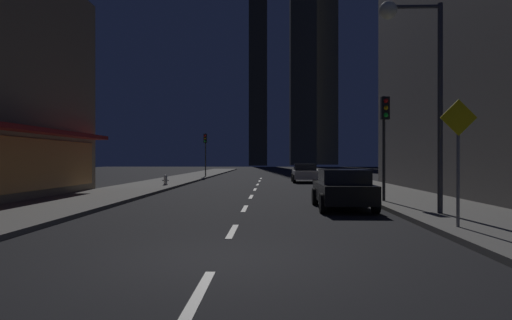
# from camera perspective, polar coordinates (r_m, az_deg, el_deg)

# --- Properties ---
(ground_plane) EXTENTS (78.00, 136.00, 0.10)m
(ground_plane) POSITION_cam_1_polar(r_m,az_deg,el_deg) (40.19, 0.55, -2.56)
(ground_plane) COLOR black
(sidewalk_right) EXTENTS (4.00, 76.00, 0.15)m
(sidewalk_right) POSITION_cam_1_polar(r_m,az_deg,el_deg) (40.62, 10.48, -2.36)
(sidewalk_right) COLOR #605E59
(sidewalk_right) RESTS_ON ground
(sidewalk_left) EXTENTS (4.00, 76.00, 0.15)m
(sidewalk_left) POSITION_cam_1_polar(r_m,az_deg,el_deg) (40.96, -9.29, -2.34)
(sidewalk_left) COLOR #605E59
(sidewalk_left) RESTS_ON ground
(lane_marking_center) EXTENTS (0.16, 38.60, 0.01)m
(lane_marking_center) POSITION_cam_1_polar(r_m,az_deg,el_deg) (24.42, -0.35, -4.16)
(lane_marking_center) COLOR silver
(lane_marking_center) RESTS_ON ground
(skyscraper_distant_tall) EXTENTS (5.04, 5.91, 71.19)m
(skyscraper_distant_tall) POSITION_cam_1_polar(r_m,az_deg,el_deg) (131.71, 0.28, 14.97)
(skyscraper_distant_tall) COLOR #2F2C23
(skyscraper_distant_tall) RESTS_ON ground
(skyscraper_distant_mid) EXTENTS (7.58, 8.54, 76.43)m
(skyscraper_distant_mid) POSITION_cam_1_polar(r_m,az_deg,el_deg) (140.96, 5.92, 15.07)
(skyscraper_distant_mid) COLOR #3C392D
(skyscraper_distant_mid) RESTS_ON ground
(skyscraper_distant_short) EXTENTS (8.63, 5.26, 60.94)m
(skyscraper_distant_short) POSITION_cam_1_polar(r_m,az_deg,el_deg) (154.30, 8.59, 10.81)
(skyscraper_distant_short) COLOR #444033
(skyscraper_distant_short) RESTS_ON ground
(car_parked_near) EXTENTS (1.98, 4.24, 1.45)m
(car_parked_near) POSITION_cam_1_polar(r_m,az_deg,el_deg) (16.85, 10.92, -3.58)
(car_parked_near) COLOR black
(car_parked_near) RESTS_ON ground
(car_parked_far) EXTENTS (1.98, 4.24, 1.45)m
(car_parked_far) POSITION_cam_1_polar(r_m,az_deg,el_deg) (35.74, 6.16, -1.62)
(car_parked_far) COLOR silver
(car_parked_far) RESTS_ON ground
(fire_hydrant_far_left) EXTENTS (0.42, 0.30, 0.65)m
(fire_hydrant_far_left) POSITION_cam_1_polar(r_m,az_deg,el_deg) (29.93, -11.35, -2.51)
(fire_hydrant_far_left) COLOR #B2B2B2
(fire_hydrant_far_left) RESTS_ON sidewalk_left
(traffic_light_near_right) EXTENTS (0.32, 0.48, 4.20)m
(traffic_light_near_right) POSITION_cam_1_polar(r_m,az_deg,el_deg) (18.77, 15.93, 4.28)
(traffic_light_near_right) COLOR #2D2D2D
(traffic_light_near_right) RESTS_ON sidewalk_right
(traffic_light_far_left) EXTENTS (0.32, 0.48, 4.20)m
(traffic_light_far_left) POSITION_cam_1_polar(r_m,az_deg,el_deg) (44.58, -6.41, 1.87)
(traffic_light_far_left) COLOR #2D2D2D
(traffic_light_far_left) RESTS_ON sidewalk_left
(street_lamp_right) EXTENTS (1.96, 0.56, 6.58)m
(street_lamp_right) POSITION_cam_1_polar(r_m,az_deg,el_deg) (15.16, 19.24, 12.45)
(street_lamp_right) COLOR #38383D
(street_lamp_right) RESTS_ON sidewalk_right
(pedestrian_crossing_sign) EXTENTS (0.91, 0.08, 3.15)m
(pedestrian_crossing_sign) POSITION_cam_1_polar(r_m,az_deg,el_deg) (12.23, 24.16, 1.00)
(pedestrian_crossing_sign) COLOR slate
(pedestrian_crossing_sign) RESTS_ON sidewalk_right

